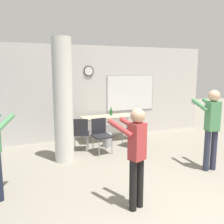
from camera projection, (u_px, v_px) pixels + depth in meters
name	position (u px, v px, depth m)	size (l,w,h in m)	color
wall_back	(90.00, 93.00, 7.58)	(8.00, 0.15, 2.80)	silver
support_pillar	(63.00, 101.00, 5.60)	(0.44, 0.44, 2.80)	silver
folding_table	(108.00, 118.00, 7.36)	(1.59, 0.62, 0.74)	tan
bottle_on_table	(111.00, 112.00, 7.49)	(0.07, 0.07, 0.24)	#1E6B2D
waste_bin	(107.00, 140.00, 6.86)	(0.26, 0.26, 0.35)	#B2B2B7
chair_table_front	(101.00, 133.00, 6.30)	(0.49, 0.49, 0.87)	#232328
chair_table_left	(81.00, 132.00, 6.44)	(0.56, 0.56, 0.87)	#232328
chair_table_right	(134.00, 128.00, 6.80)	(0.60, 0.60, 0.87)	#232328
person_playing_front	(136.00, 151.00, 3.69)	(0.49, 0.62, 1.55)	black
person_playing_side	(211.00, 124.00, 5.15)	(0.41, 0.68, 1.70)	#2D3347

